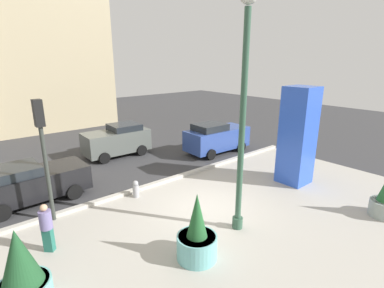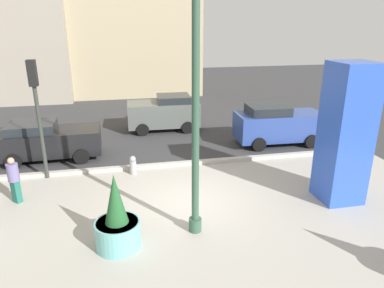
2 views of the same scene
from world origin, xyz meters
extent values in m
plane|color=#38383A|center=(0.00, 4.00, 0.00)|extent=(60.00, 60.00, 0.00)
cube|color=#ADA89E|center=(0.00, -2.00, 0.00)|extent=(18.00, 10.00, 0.02)
cube|color=#B7B2A8|center=(0.00, 3.12, 0.08)|extent=(18.00, 0.24, 0.16)
cylinder|color=#335642|center=(-0.11, -1.71, 0.20)|extent=(0.36, 0.36, 0.40)
cylinder|color=#335642|center=(-0.11, -1.71, 3.55)|extent=(0.20, 0.20, 7.11)
cube|color=blue|center=(4.97, -0.76, 2.27)|extent=(1.28, 1.28, 4.53)
cylinder|color=#6BB2B2|center=(-2.25, -2.03, 0.37)|extent=(1.19, 1.19, 0.75)
cylinder|color=#382819|center=(-2.25, -2.03, 0.73)|extent=(1.09, 1.09, 0.04)
cone|color=#235B2D|center=(-2.25, -2.03, 1.42)|extent=(0.61, 0.61, 1.34)
cylinder|color=#382819|center=(-6.49, -0.75, 0.66)|extent=(1.10, 1.10, 0.04)
cone|color=#1E4C28|center=(-6.49, -0.75, 1.37)|extent=(0.92, 0.92, 1.40)
cylinder|color=#99999E|center=(-1.64, 2.65, 0.28)|extent=(0.26, 0.26, 0.55)
sphere|color=#99999E|center=(-1.64, 2.65, 0.63)|extent=(0.24, 0.24, 0.24)
cylinder|color=#99999E|center=(-1.47, 2.65, 0.30)|extent=(0.12, 0.10, 0.10)
cylinder|color=#333833|center=(-4.87, 2.97, 1.76)|extent=(0.14, 0.14, 3.51)
cube|color=black|center=(-4.87, 2.97, 3.96)|extent=(0.28, 0.32, 0.90)
sphere|color=yellow|center=(-4.87, 3.14, 3.96)|extent=(0.18, 0.18, 0.18)
cube|color=#2D4793|center=(5.45, 4.93, 0.89)|extent=(4.20, 1.89, 1.23)
cube|color=#1E2328|center=(4.83, 4.96, 1.71)|extent=(1.92, 1.60, 0.40)
cylinder|color=black|center=(6.77, 5.76, 0.32)|extent=(0.65, 0.24, 0.64)
cylinder|color=black|center=(6.70, 4.02, 0.32)|extent=(0.65, 0.24, 0.64)
cylinder|color=black|center=(4.20, 5.85, 0.32)|extent=(0.65, 0.24, 0.64)
cylinder|color=black|center=(4.14, 4.11, 0.32)|extent=(0.65, 0.24, 0.64)
cube|color=#565B56|center=(0.30, 8.37, 0.90)|extent=(3.86, 1.93, 1.25)
cube|color=#1E2328|center=(0.87, 8.35, 1.70)|extent=(1.76, 1.65, 0.36)
cylinder|color=black|center=(-0.91, 7.49, 0.32)|extent=(0.65, 0.24, 0.64)
cylinder|color=black|center=(-0.86, 9.31, 0.32)|extent=(0.65, 0.24, 0.64)
cylinder|color=black|center=(1.45, 7.42, 0.32)|extent=(0.65, 0.24, 0.64)
cylinder|color=black|center=(1.50, 9.24, 0.32)|extent=(0.65, 0.24, 0.64)
cube|color=black|center=(-5.04, 5.06, 0.77)|extent=(4.30, 1.96, 1.00)
cube|color=#1E2328|center=(-5.67, 5.04, 1.46)|extent=(1.96, 1.68, 0.36)
cylinder|color=black|center=(-3.74, 6.02, 0.32)|extent=(0.65, 0.24, 0.64)
cylinder|color=black|center=(-3.69, 4.17, 0.32)|extent=(0.65, 0.24, 0.64)
cylinder|color=black|center=(-6.33, 4.10, 0.32)|extent=(0.65, 0.24, 0.64)
cube|color=#236656|center=(-5.49, 1.13, 0.39)|extent=(0.34, 0.34, 0.78)
cylinder|color=slate|center=(-5.49, 1.13, 1.07)|extent=(0.51, 0.51, 0.59)
sphere|color=tan|center=(-5.49, 1.13, 1.47)|extent=(0.21, 0.21, 0.21)
camera|label=1|loc=(-7.08, -7.57, 5.68)|focal=27.25mm
camera|label=2|loc=(-1.97, -10.26, 5.69)|focal=33.19mm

